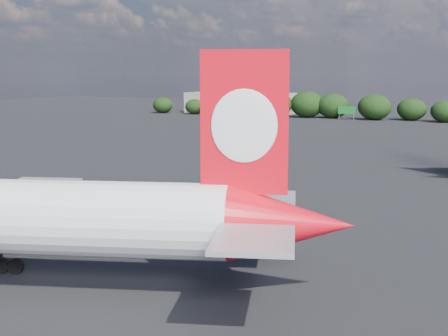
% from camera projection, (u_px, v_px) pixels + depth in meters
% --- Properties ---
extents(ground, '(500.00, 500.00, 0.00)m').
position_uv_depth(ground, '(266.00, 170.00, 100.80)').
color(ground, black).
rests_on(ground, ground).
extents(terminal_building, '(42.00, 16.00, 8.00)m').
position_uv_depth(terminal_building, '(240.00, 103.00, 245.66)').
color(terminal_building, gray).
rests_on(terminal_building, ground).
extents(highway_sign, '(6.00, 0.30, 4.50)m').
position_uv_depth(highway_sign, '(347.00, 110.00, 211.15)').
color(highway_sign, '#156922').
rests_on(highway_sign, ground).
extents(billboard_yellow, '(5.00, 0.30, 5.50)m').
position_uv_depth(billboard_yellow, '(442.00, 109.00, 203.32)').
color(billboard_yellow, '#EEAF15').
rests_on(billboard_yellow, ground).
extents(horizon_treeline, '(206.27, 17.21, 9.32)m').
position_uv_depth(horizon_treeline, '(408.00, 108.00, 205.54)').
color(horizon_treeline, black).
rests_on(horizon_treeline, ground).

